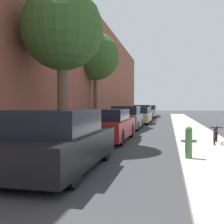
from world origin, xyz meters
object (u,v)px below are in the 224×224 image
at_px(parked_car_white, 149,112).
at_px(fire_hydrant, 189,142).
at_px(bicycle, 216,134).
at_px(parked_car_red, 108,126).
at_px(parked_car_teal, 143,113).
at_px(street_tree_near, 62,30).
at_px(parked_car_champagne, 139,116).
at_px(parked_car_black, 57,141).
at_px(parked_car_grey, 127,118).
at_px(street_tree_far, 96,57).
at_px(parked_car_maroon, 150,111).

distance_m(parked_car_white, fire_hydrant, 25.65).
bearing_deg(bicycle, parked_car_red, -174.93).
relative_size(parked_car_teal, bicycle, 2.90).
bearing_deg(parked_car_teal, street_tree_near, -94.12).
bearing_deg(parked_car_champagne, parked_car_teal, 92.27).
height_order(parked_car_black, fire_hydrant, parked_car_black).
distance_m(parked_car_grey, parked_car_teal, 10.73).
bearing_deg(bicycle, parked_car_white, 114.07).
relative_size(parked_car_red, parked_car_teal, 1.03).
height_order(parked_car_champagne, street_tree_far, street_tree_far).
xyz_separation_m(parked_car_white, bicycle, (4.07, -22.42, -0.29)).
xyz_separation_m(parked_car_black, parked_car_maroon, (-0.00, 31.83, 0.03)).
distance_m(street_tree_near, street_tree_far, 8.81).
height_order(parked_car_champagne, parked_car_maroon, parked_car_maroon).
height_order(parked_car_red, street_tree_near, street_tree_near).
xyz_separation_m(parked_car_black, parked_car_red, (0.02, 5.14, -0.02)).
xyz_separation_m(parked_car_champagne, parked_car_white, (-0.00, 11.01, 0.08)).
bearing_deg(street_tree_far, parked_car_grey, -32.20).
relative_size(parked_car_black, street_tree_near, 0.70).
bearing_deg(parked_car_maroon, parked_car_grey, -90.12).
bearing_deg(parked_car_red, fire_hydrant, -50.70).
xyz_separation_m(parked_car_maroon, fire_hydrant, (3.06, -30.40, -0.15)).
xyz_separation_m(street_tree_near, fire_hydrant, (4.40, -2.10, -3.74)).
bearing_deg(parked_car_grey, bicycle, -55.29).
height_order(parked_car_white, parked_car_maroon, parked_car_white).
xyz_separation_m(parked_car_white, street_tree_near, (-1.50, -23.39, 3.57)).
bearing_deg(fire_hydrant, parked_car_maroon, 95.75).
xyz_separation_m(parked_car_grey, parked_car_white, (0.21, 16.24, 0.04)).
xyz_separation_m(parked_car_grey, fire_hydrant, (3.11, -9.24, -0.13)).
distance_m(parked_car_red, street_tree_far, 8.68).
bearing_deg(fire_hydrant, parked_car_black, -154.99).
relative_size(parked_car_grey, street_tree_near, 0.69).
distance_m(parked_car_champagne, fire_hydrant, 14.76).
distance_m(parked_car_black, street_tree_far, 13.20).
bearing_deg(bicycle, parked_car_black, -119.51).
bearing_deg(parked_car_grey, street_tree_far, 147.80).
distance_m(street_tree_far, fire_hydrant, 12.93).
relative_size(parked_car_black, parked_car_grey, 1.02).
bearing_deg(fire_hydrant, parked_car_teal, 98.87).
distance_m(parked_car_teal, street_tree_near, 18.28).
xyz_separation_m(parked_car_champagne, street_tree_near, (-1.50, -12.37, 3.65)).
relative_size(street_tree_far, bicycle, 4.51).
bearing_deg(parked_car_champagne, street_tree_far, -126.25).
bearing_deg(parked_car_white, parked_car_grey, -90.73).
xyz_separation_m(parked_car_red, parked_car_teal, (-0.08, 16.27, 0.08)).
xyz_separation_m(parked_car_grey, street_tree_far, (-2.48, 1.56, 4.25)).
distance_m(parked_car_champagne, parked_car_teal, 5.51).
bearing_deg(street_tree_near, street_tree_far, 97.74).
distance_m(parked_car_red, parked_car_grey, 5.53).
distance_m(parked_car_white, bicycle, 22.79).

